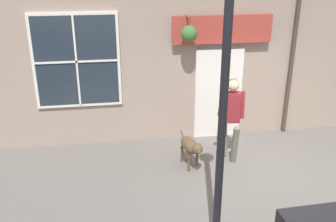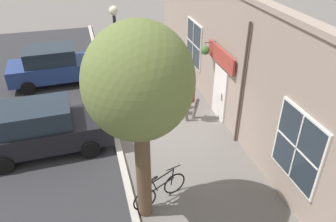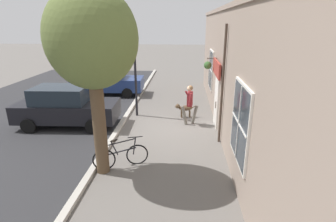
{
  "view_description": "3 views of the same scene",
  "coord_description": "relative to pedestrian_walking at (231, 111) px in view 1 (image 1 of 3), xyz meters",
  "views": [
    {
      "loc": [
        5.74,
        -2.97,
        3.89
      ],
      "look_at": [
        -1.16,
        -1.88,
        1.1
      ],
      "focal_mm": 40.0,
      "sensor_mm": 36.0,
      "label": 1
    },
    {
      "loc": [
        2.74,
        9.69,
        7.06
      ],
      "look_at": [
        0.12,
        0.21,
        1.04
      ],
      "focal_mm": 35.0,
      "sensor_mm": 36.0,
      "label": 2
    },
    {
      "loc": [
        -0.75,
        10.41,
        4.34
      ],
      "look_at": [
        -0.12,
        0.43,
        0.95
      ],
      "focal_mm": 28.0,
      "sensor_mm": 36.0,
      "label": 3
    }
  ],
  "objects": [
    {
      "name": "street_lamp",
      "position": [
        2.54,
        -1.0,
        1.81
      ],
      "size": [
        0.32,
        0.32,
        4.35
      ],
      "color": "black",
      "rests_on": "ground_plane"
    },
    {
      "name": "storefront_facade",
      "position": [
        -1.33,
        0.6,
        1.39
      ],
      "size": [
        0.95,
        18.0,
        4.94
      ],
      "color": "gray",
      "rests_on": "ground_plane"
    },
    {
      "name": "dog_on_leash",
      "position": [
        0.23,
        -0.87,
        -0.62
      ],
      "size": [
        1.06,
        0.4,
        0.7
      ],
      "color": "brown",
      "rests_on": "ground_plane"
    },
    {
      "name": "ground_plane",
      "position": [
        1.01,
        0.6,
        -1.08
      ],
      "size": [
        90.0,
        90.0,
        0.0
      ],
      "primitive_type": "plane",
      "color": "#66605B"
    },
    {
      "name": "pedestrian_walking",
      "position": [
        0.0,
        0.0,
        0.0
      ],
      "size": [
        0.77,
        0.6,
        1.78
      ],
      "color": "#6B665B",
      "rests_on": "ground_plane"
    }
  ]
}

